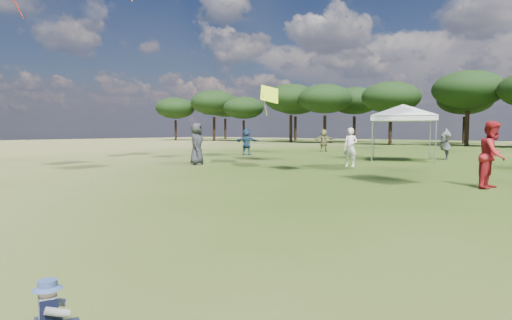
{
  "coord_description": "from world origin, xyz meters",
  "views": [
    {
      "loc": [
        2.68,
        0.48,
        1.6
      ],
      "look_at": [
        -0.35,
        4.09,
        1.27
      ],
      "focal_mm": 30.0,
      "sensor_mm": 36.0,
      "label": 1
    }
  ],
  "objects": [
    {
      "name": "toddler",
      "position": [
        -0.59,
        1.92,
        0.2
      ],
      "size": [
        0.34,
        0.37,
        0.46
      ],
      "rotation": [
        0.0,
        0.0,
        -0.34
      ],
      "color": "black",
      "rests_on": "ground"
    },
    {
      "name": "festival_crowd",
      "position": [
        -2.1,
        23.7,
        0.86
      ],
      "size": [
        29.62,
        22.07,
        1.93
      ],
      "color": "#545459",
      "rests_on": "ground"
    },
    {
      "name": "tent_left",
      "position": [
        -5.65,
        22.11,
        2.78
      ],
      "size": [
        5.75,
        5.75,
        3.2
      ],
      "rotation": [
        0.0,
        0.0,
        0.4
      ],
      "color": "gray",
      "rests_on": "ground"
    }
  ]
}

